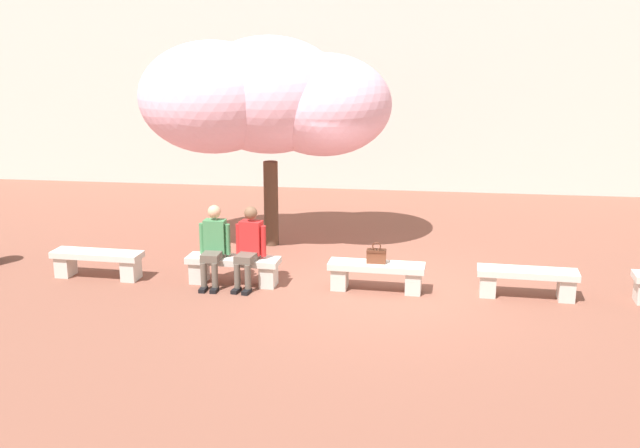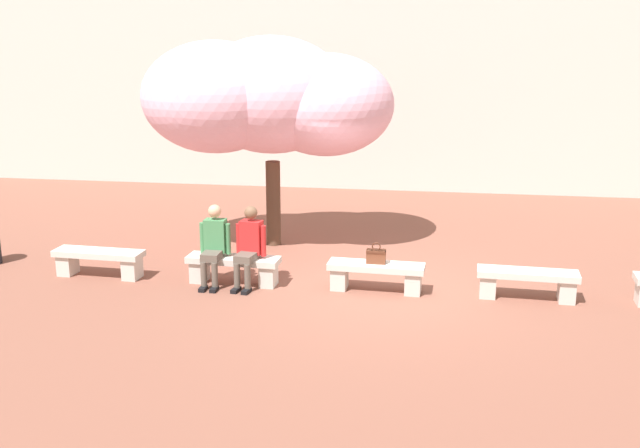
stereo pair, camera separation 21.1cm
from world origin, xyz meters
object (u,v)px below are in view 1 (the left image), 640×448
(person_seated_left, at_px, (214,243))
(stone_bench_near_east, at_px, (527,279))
(handbag, at_px, (376,255))
(stone_bench_center, at_px, (376,273))
(stone_bench_near_west, at_px, (233,266))
(person_seated_right, at_px, (249,244))
(stone_bench_west_end, at_px, (98,261))
(cherry_tree_main, at_px, (268,99))

(person_seated_left, bearing_deg, stone_bench_near_east, 0.62)
(handbag, bearing_deg, stone_bench_center, -67.30)
(stone_bench_near_west, relative_size, handbag, 4.50)
(person_seated_left, bearing_deg, person_seated_right, 0.09)
(stone_bench_near_east, bearing_deg, stone_bench_near_west, 180.00)
(stone_bench_west_end, height_order, stone_bench_near_east, same)
(stone_bench_near_west, distance_m, handbag, 2.32)
(stone_bench_near_east, height_order, person_seated_left, person_seated_left)
(stone_bench_near_east, bearing_deg, stone_bench_center, 180.00)
(stone_bench_west_end, height_order, person_seated_left, person_seated_left)
(person_seated_left, relative_size, person_seated_right, 1.00)
(person_seated_left, bearing_deg, stone_bench_center, 1.18)
(stone_bench_near_east, distance_m, person_seated_right, 4.35)
(stone_bench_west_end, relative_size, stone_bench_near_west, 1.00)
(stone_bench_near_west, bearing_deg, person_seated_left, -169.76)
(person_seated_left, height_order, cherry_tree_main, cherry_tree_main)
(stone_bench_near_west, bearing_deg, cherry_tree_main, 87.10)
(person_seated_right, bearing_deg, stone_bench_center, 1.49)
(person_seated_left, bearing_deg, stone_bench_near_west, 10.24)
(stone_bench_west_end, bearing_deg, stone_bench_near_east, 0.00)
(cherry_tree_main, bearing_deg, person_seated_right, -86.00)
(handbag, bearing_deg, stone_bench_west_end, -179.82)
(stone_bench_west_end, xyz_separation_m, stone_bench_near_west, (2.31, 0.00, 0.00))
(stone_bench_near_east, bearing_deg, person_seated_right, -179.30)
(stone_bench_near_west, distance_m, cherry_tree_main, 3.41)
(stone_bench_near_west, distance_m, person_seated_right, 0.50)
(person_seated_right, xyz_separation_m, handbag, (2.02, 0.07, -0.12))
(person_seated_right, bearing_deg, stone_bench_west_end, 178.84)
(person_seated_left, distance_m, cherry_tree_main, 3.19)
(handbag, bearing_deg, cherry_tree_main, 133.31)
(stone_bench_near_west, xyz_separation_m, handbag, (2.30, 0.01, 0.29))
(stone_bench_center, relative_size, stone_bench_near_east, 1.00)
(cherry_tree_main, bearing_deg, person_seated_left, -99.87)
(person_seated_right, bearing_deg, handbag, 1.91)
(person_seated_left, distance_m, handbag, 2.60)
(stone_bench_near_east, height_order, handbag, handbag)
(stone_bench_near_west, relative_size, stone_bench_center, 1.00)
(stone_bench_near_east, distance_m, handbag, 2.33)
(person_seated_right, bearing_deg, stone_bench_near_west, 169.52)
(stone_bench_near_west, distance_m, person_seated_left, 0.50)
(stone_bench_west_end, relative_size, person_seated_left, 1.18)
(stone_bench_west_end, distance_m, handbag, 4.62)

